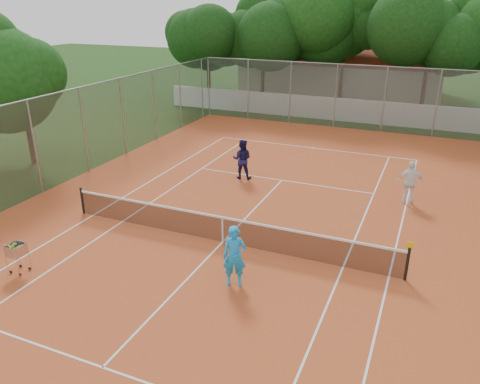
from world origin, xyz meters
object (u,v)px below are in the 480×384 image
at_px(player_far_left, 242,159).
at_px(ball_hopper, 18,257).
at_px(player_near, 235,256).
at_px(tennis_net, 223,229).
at_px(clubhouse, 343,68).
at_px(player_far_right, 410,182).

height_order(player_far_left, ball_hopper, player_far_left).
bearing_deg(player_near, tennis_net, 101.85).
distance_m(clubhouse, player_far_right, 24.25).
distance_m(player_near, ball_hopper, 6.57).
distance_m(player_far_left, ball_hopper, 10.55).
distance_m(tennis_net, player_far_right, 8.13).
height_order(tennis_net, clubhouse, clubhouse).
height_order(clubhouse, ball_hopper, clubhouse).
bearing_deg(tennis_net, clubhouse, 93.95).
xyz_separation_m(player_far_left, ball_hopper, (-3.07, -10.09, -0.41)).
distance_m(tennis_net, clubhouse, 29.12).
height_order(clubhouse, player_far_left, clubhouse).
height_order(tennis_net, ball_hopper, ball_hopper).
xyz_separation_m(tennis_net, player_far_right, (5.50, 5.97, 0.40)).
bearing_deg(tennis_net, player_far_left, 106.78).
bearing_deg(player_near, ball_hopper, 176.46).
relative_size(tennis_net, player_near, 6.48).
bearing_deg(player_far_right, player_far_left, -9.16).
relative_size(clubhouse, player_near, 8.94).
bearing_deg(clubhouse, player_near, -83.79).
bearing_deg(player_far_right, clubhouse, -81.12).
bearing_deg(player_far_left, player_far_right, 166.64).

